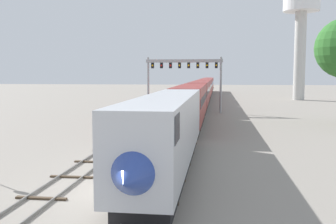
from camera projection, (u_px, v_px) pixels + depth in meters
ground_plane at (121, 190)px, 20.67m from camera, size 400.00×400.00×0.00m
track_main at (203, 104)px, 79.64m from camera, size 2.60×200.00×0.16m
track_near at (162, 113)px, 60.59m from camera, size 2.60×160.00×0.16m
passenger_train at (202, 92)px, 76.84m from camera, size 3.04×127.35×4.80m
signal_gantry at (184, 72)px, 61.30m from camera, size 12.10×0.49×8.75m
water_tower at (301, 10)px, 89.47m from camera, size 8.36×8.36×27.12m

